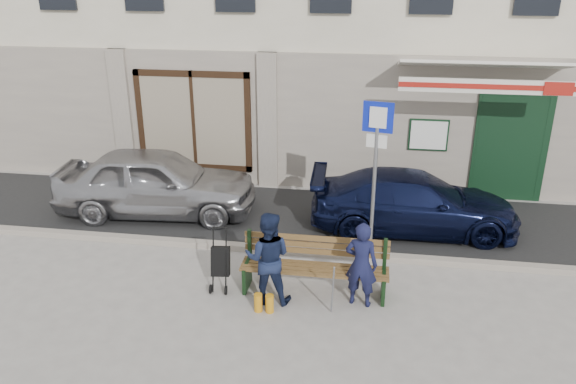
% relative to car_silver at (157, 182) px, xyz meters
% --- Properties ---
extents(ground, '(80.00, 80.00, 0.00)m').
position_rel_car_silver_xyz_m(ground, '(3.46, -2.92, -0.72)').
color(ground, '#9E9991').
rests_on(ground, ground).
extents(asphalt_lane, '(60.00, 3.20, 0.01)m').
position_rel_car_silver_xyz_m(asphalt_lane, '(3.46, 0.18, -0.71)').
color(asphalt_lane, '#282828').
rests_on(asphalt_lane, ground).
extents(curb, '(60.00, 0.18, 0.12)m').
position_rel_car_silver_xyz_m(curb, '(3.46, -1.42, -0.66)').
color(curb, '#9E9384').
rests_on(curb, ground).
extents(car_silver, '(4.35, 2.04, 1.44)m').
position_rel_car_silver_xyz_m(car_silver, '(0.00, 0.00, 0.00)').
color(car_silver, '#A9A9AE').
rests_on(car_silver, ground).
extents(car_navy, '(4.20, 1.84, 1.20)m').
position_rel_car_silver_xyz_m(car_navy, '(5.41, -0.01, -0.12)').
color(car_navy, black).
rests_on(car_navy, ground).
extents(parking_sign, '(0.53, 0.15, 2.87)m').
position_rel_car_silver_xyz_m(parking_sign, '(4.58, -1.16, 1.23)').
color(parking_sign, gray).
rests_on(parking_sign, ground).
extents(bench, '(2.40, 1.17, 0.98)m').
position_rel_car_silver_xyz_m(bench, '(3.64, -2.68, -0.26)').
color(bench, brown).
rests_on(bench, ground).
extents(man, '(0.57, 0.42, 1.41)m').
position_rel_car_silver_xyz_m(man, '(4.44, -2.90, -0.01)').
color(man, '#141637').
rests_on(man, ground).
extents(woman, '(0.76, 0.60, 1.53)m').
position_rel_car_silver_xyz_m(woman, '(2.99, -3.02, 0.05)').
color(woman, '#151E3A').
rests_on(woman, ground).
extents(stroller, '(0.33, 0.45, 1.05)m').
position_rel_car_silver_xyz_m(stroller, '(2.14, -2.76, -0.25)').
color(stroller, black).
rests_on(stroller, ground).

